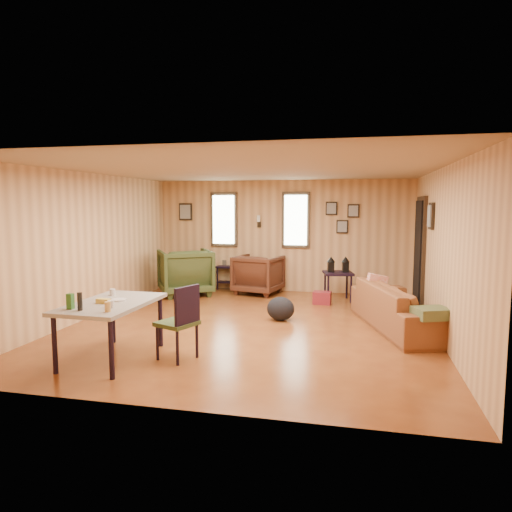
{
  "coord_description": "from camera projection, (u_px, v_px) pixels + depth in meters",
  "views": [
    {
      "loc": [
        1.6,
        -6.75,
        1.87
      ],
      "look_at": [
        0.0,
        0.4,
        1.05
      ],
      "focal_mm": 32.0,
      "sensor_mm": 36.0,
      "label": 1
    }
  ],
  "objects": [
    {
      "name": "recliner_green",
      "position": [
        185.0,
        270.0,
        9.51
      ],
      "size": [
        1.38,
        1.36,
        1.05
      ],
      "primitive_type": "imported",
      "rotation": [
        0.0,
        0.0,
        -2.58
      ],
      "color": "#34401D",
      "rests_on": "ground"
    },
    {
      "name": "dining_chair",
      "position": [
        181.0,
        318.0,
        5.48
      ],
      "size": [
        0.54,
        0.54,
        0.92
      ],
      "rotation": [
        0.0,
        0.0,
        -0.39
      ],
      "color": "#34401D",
      "rests_on": "ground"
    },
    {
      "name": "sofa_pillows",
      "position": [
        403.0,
        300.0,
        6.58
      ],
      "size": [
        1.1,
        1.85,
        0.38
      ],
      "rotation": [
        0.0,
        0.0,
        0.39
      ],
      "color": "#4A522E",
      "rests_on": "sofa"
    },
    {
      "name": "cooler",
      "position": [
        322.0,
        298.0,
        8.65
      ],
      "size": [
        0.35,
        0.26,
        0.24
      ],
      "rotation": [
        0.0,
        0.0,
        -0.06
      ],
      "color": "maroon",
      "rests_on": "ground"
    },
    {
      "name": "room",
      "position": [
        265.0,
        247.0,
        7.2
      ],
      "size": [
        5.54,
        6.04,
        2.44
      ],
      "color": "brown",
      "rests_on": "ground"
    },
    {
      "name": "end_table",
      "position": [
        229.0,
        273.0,
        10.2
      ],
      "size": [
        0.53,
        0.49,
        0.64
      ],
      "rotation": [
        0.0,
        0.0,
        -0.06
      ],
      "color": "black",
      "rests_on": "ground"
    },
    {
      "name": "dining_table",
      "position": [
        111.0,
        307.0,
        5.5
      ],
      "size": [
        0.86,
        1.4,
        0.91
      ],
      "rotation": [
        0.0,
        0.0,
        -0.02
      ],
      "color": "gray",
      "rests_on": "ground"
    },
    {
      "name": "backpack",
      "position": [
        281.0,
        309.0,
        7.4
      ],
      "size": [
        0.48,
        0.38,
        0.39
      ],
      "rotation": [
        0.0,
        0.0,
        -0.09
      ],
      "color": "black",
      "rests_on": "ground"
    },
    {
      "name": "side_table",
      "position": [
        338.0,
        271.0,
        8.9
      ],
      "size": [
        0.65,
        0.65,
        0.87
      ],
      "rotation": [
        0.0,
        0.0,
        0.21
      ],
      "color": "black",
      "rests_on": "ground"
    },
    {
      "name": "recliner_brown",
      "position": [
        258.0,
        272.0,
        9.62
      ],
      "size": [
        1.04,
        1.0,
        0.91
      ],
      "primitive_type": "imported",
      "rotation": [
        0.0,
        0.0,
        2.93
      ],
      "color": "#432114",
      "rests_on": "ground"
    },
    {
      "name": "sofa",
      "position": [
        403.0,
        300.0,
        6.89
      ],
      "size": [
        1.33,
        2.4,
        0.9
      ],
      "primitive_type": "imported",
      "rotation": [
        0.0,
        0.0,
        1.87
      ],
      "color": "brown",
      "rests_on": "ground"
    }
  ]
}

